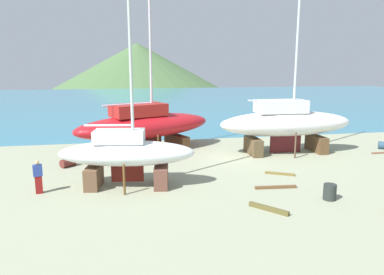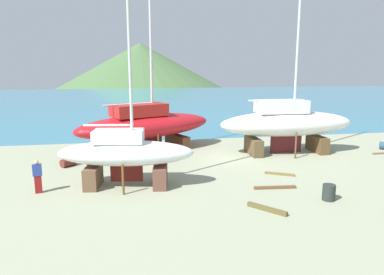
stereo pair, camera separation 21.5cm
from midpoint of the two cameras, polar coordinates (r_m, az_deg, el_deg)
name	(u,v)px [view 1 (the left image)]	position (r m, az deg, el deg)	size (l,w,h in m)	color
ground_plane	(256,179)	(20.94, 9.81, -6.41)	(46.28, 46.28, 0.00)	gray
sea_water	(164,100)	(66.94, -4.45, 5.86)	(136.98, 72.05, 0.01)	teal
headland_hill	(138,80)	(161.24, -8.57, 8.94)	(117.97, 117.97, 31.58)	#48673C
sailboat_far_slipway	(126,154)	(19.16, -10.65, -2.52)	(7.33, 3.23, 10.81)	brown
sailboat_small_center	(286,123)	(26.98, 14.38, 2.25)	(9.89, 3.31, 14.07)	brown
sailboat_large_starboard	(145,125)	(26.98, -7.65, 2.00)	(11.26, 7.45, 16.65)	brown
worker	(38,176)	(19.67, -23.40, -5.65)	(0.48, 0.33, 1.71)	maroon
barrel_tipped_left	(68,163)	(24.27, -19.21, -3.76)	(0.53, 0.53, 0.93)	maroon
barrel_rust_near	(330,192)	(18.58, 20.60, -8.06)	(0.60, 0.60, 0.77)	#282D2A
barrel_tipped_right	(384,145)	(31.32, 27.92, -1.11)	(0.58, 0.58, 0.85)	navy
timber_short_skew	(280,174)	(21.95, 13.42, -5.57)	(1.72, 0.22, 0.11)	brown
timber_short_cross	(276,187)	(19.50, 12.76, -7.65)	(2.21, 0.17, 0.14)	brown
timber_plank_near	(269,209)	(16.58, 11.62, -10.94)	(1.91, 0.18, 0.20)	brown
timber_long_fore	(384,153)	(29.81, 27.91, -2.14)	(2.03, 0.13, 0.11)	brown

